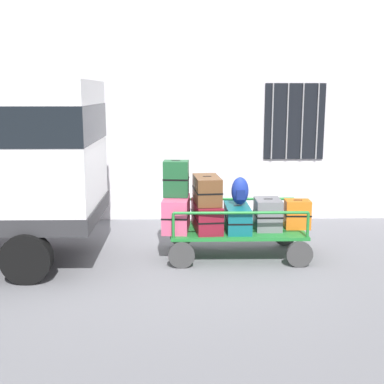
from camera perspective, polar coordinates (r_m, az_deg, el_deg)
The scene contains 12 objects.
ground_plane at distance 7.86m, azimuth 1.40°, elevation -8.03°, with size 40.00×40.00×0.00m, color slate.
building_wall at distance 10.34m, azimuth 0.76°, elevation 10.70°, with size 12.00×0.38×5.00m.
luggage_cart at distance 8.14m, azimuth 5.05°, elevation -4.69°, with size 2.16×1.16×0.45m.
cart_railing at distance 8.04m, azimuth 5.10°, elevation -1.88°, with size 2.05×1.03×0.40m.
suitcase_left_bottom at distance 7.97m, azimuth -1.78°, elevation -2.46°, with size 0.46×0.77×0.53m.
suitcase_left_middle at distance 7.93m, azimuth -1.80°, elevation 1.51°, with size 0.42×0.32×0.57m.
suitcase_midleft_bottom at distance 8.03m, azimuth 1.67°, elevation -2.71°, with size 0.49×0.98×0.43m.
suitcase_midleft_middle at distance 7.91m, azimuth 1.69°, elevation 0.25°, with size 0.45×0.75×0.43m.
suitcase_center_bottom at distance 8.04m, azimuth 5.11°, elevation -2.89°, with size 0.38×0.85×0.39m.
suitcase_midright_bottom at distance 8.11m, azimuth 8.48°, elevation -2.46°, with size 0.41×0.54×0.49m.
suitcase_right_bottom at distance 8.26m, azimuth 11.72°, elevation -2.44°, with size 0.41×0.33×0.46m.
backpack at distance 8.02m, azimuth 5.40°, elevation 0.10°, with size 0.27×0.22×0.44m.
Camera 1 is at (-0.35, -7.41, 2.59)m, focal length 47.58 mm.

